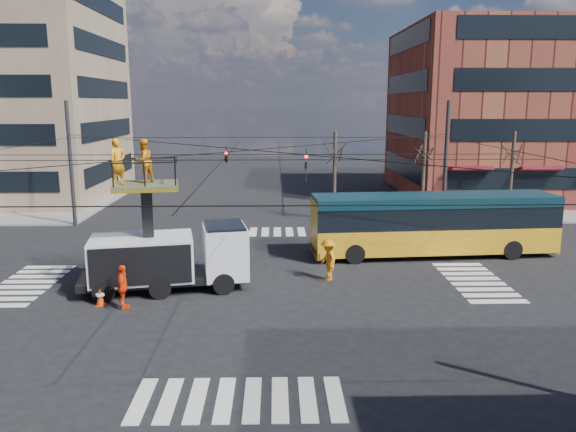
# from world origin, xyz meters

# --- Properties ---
(ground) EXTENTS (120.00, 120.00, 0.00)m
(ground) POSITION_xyz_m (0.00, 0.00, 0.00)
(ground) COLOR black
(ground) RESTS_ON ground
(sidewalk_ne) EXTENTS (18.00, 18.00, 0.12)m
(sidewalk_ne) POSITION_xyz_m (21.00, 21.00, 0.06)
(sidewalk_ne) COLOR slate
(sidewalk_ne) RESTS_ON ground
(sidewalk_nw) EXTENTS (18.00, 18.00, 0.12)m
(sidewalk_nw) POSITION_xyz_m (-21.00, 21.00, 0.06)
(sidewalk_nw) COLOR slate
(sidewalk_nw) RESTS_ON ground
(crosswalks) EXTENTS (22.40, 22.40, 0.02)m
(crosswalks) POSITION_xyz_m (0.00, 0.00, 0.01)
(crosswalks) COLOR silver
(crosswalks) RESTS_ON ground
(building_ne) EXTENTS (20.06, 16.06, 14.00)m
(building_ne) POSITION_xyz_m (21.98, 23.98, 7.00)
(building_ne) COLOR maroon
(building_ne) RESTS_ON ground
(overhead_network) EXTENTS (24.24, 24.24, 8.00)m
(overhead_network) POSITION_xyz_m (-0.07, 0.40, 4.29)
(overhead_network) COLOR #2D2D30
(overhead_network) RESTS_ON ground
(tree_a) EXTENTS (2.00, 2.00, 6.00)m
(tree_a) POSITION_xyz_m (5.00, 13.50, 4.63)
(tree_a) COLOR #382B21
(tree_a) RESTS_ON ground
(tree_b) EXTENTS (2.00, 2.00, 6.00)m
(tree_b) POSITION_xyz_m (11.00, 13.50, 4.63)
(tree_b) COLOR #382B21
(tree_b) RESTS_ON ground
(tree_c) EXTENTS (2.00, 2.00, 6.00)m
(tree_c) POSITION_xyz_m (17.00, 13.50, 4.63)
(tree_c) COLOR #382B21
(tree_c) RESTS_ON ground
(utility_truck) EXTENTS (7.30, 3.65, 6.49)m
(utility_truck) POSITION_xyz_m (-3.54, -0.72, 2.09)
(utility_truck) COLOR black
(utility_truck) RESTS_ON ground
(city_bus) EXTENTS (12.79, 3.53, 3.20)m
(city_bus) POSITION_xyz_m (9.24, 4.45, 1.73)
(city_bus) COLOR #C47F12
(city_bus) RESTS_ON ground
(traffic_cone) EXTENTS (0.36, 0.36, 0.68)m
(traffic_cone) POSITION_xyz_m (-5.92, -2.68, 0.34)
(traffic_cone) COLOR red
(traffic_cone) RESTS_ON ground
(worker_ground) EXTENTS (0.57, 1.08, 1.76)m
(worker_ground) POSITION_xyz_m (-4.89, -3.09, 0.88)
(worker_ground) COLOR #FF3E10
(worker_ground) RESTS_ON ground
(flagger) EXTENTS (1.06, 1.39, 1.90)m
(flagger) POSITION_xyz_m (3.37, 0.36, 0.95)
(flagger) COLOR orange
(flagger) RESTS_ON ground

